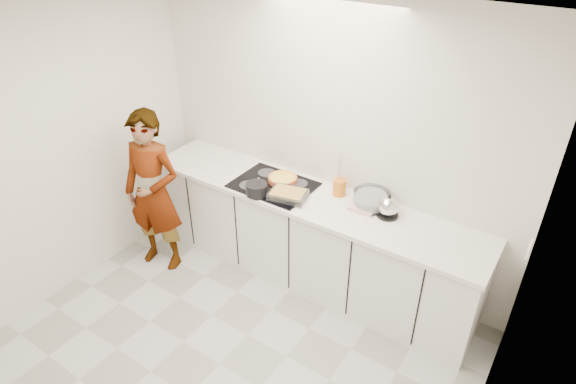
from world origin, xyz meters
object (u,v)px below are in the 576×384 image
Objects in this scene: baking_dish at (288,194)px; cook at (153,193)px; mixing_bowl at (371,199)px; utensil_crock at (339,187)px; hob at (274,185)px; kettle at (388,207)px; tart_dish at (283,179)px; saucepan at (257,189)px.

cook is at bearing -158.09° from baking_dish.
baking_dish is at bearing -155.33° from mixing_bowl.
utensil_crock is 0.09× the size of cook.
mixing_bowl is at bearing 24.67° from baking_dish.
utensil_crock reaches higher than mixing_bowl.
kettle is at bearing 6.64° from hob.
baking_dish is 1.58× the size of kettle.
cook reaches higher than tart_dish.
baking_dish is 0.86m from kettle.
mixing_bowl is (0.85, 0.09, 0.03)m from tart_dish.
hob is 3.16× the size of kettle.
saucepan reaches higher than hob.
mixing_bowl is at bearing 11.65° from hob.
utensil_crock is (0.33, 0.31, 0.03)m from baking_dish.
kettle reaches higher than mixing_bowl.
tart_dish is at bearing -178.36° from kettle.
saucepan is 0.73m from utensil_crock.
mixing_bowl reaches higher than tart_dish.
utensil_crock reaches higher than baking_dish.
cook reaches higher than utensil_crock.
kettle is 2.16m from cook.
hob is at bearing 154.21° from baking_dish.
kettle is (1.09, 0.35, 0.02)m from saucepan.
kettle reaches higher than utensil_crock.
tart_dish is at bearing 133.94° from baking_dish.
kettle is (0.83, 0.24, 0.04)m from baking_dish.
cook is at bearing -148.11° from hob.
hob is 0.45× the size of cook.
kettle is at bearing -8.58° from utensil_crock.
kettle is at bearing 17.65° from saucepan.
utensil_crock is at bearing 177.09° from mixing_bowl.
saucepan is 0.63× the size of baking_dish.
saucepan is at bearing -96.06° from hob.
mixing_bowl is at bearing 5.91° from tart_dish.
tart_dish is at bearing 69.13° from hob.
hob is 0.61m from utensil_crock.
cook is at bearing -157.11° from mixing_bowl.
baking_dish is 1.10× the size of mixing_bowl.
mixing_bowl is 0.32m from utensil_crock.
utensil_crock is 1.73m from cook.
tart_dish is 0.85m from mixing_bowl.
tart_dish is 1.22m from cook.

